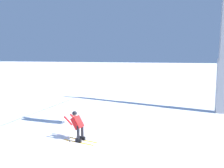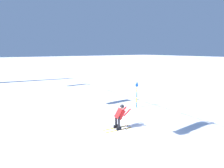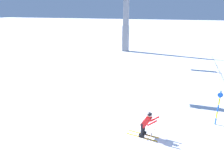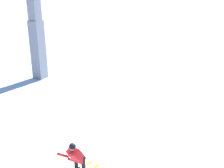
# 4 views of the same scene
# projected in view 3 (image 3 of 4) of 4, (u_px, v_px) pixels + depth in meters

# --- Properties ---
(ground_plane) EXTENTS (260.00, 260.00, 0.00)m
(ground_plane) POSITION_uv_depth(u_px,v_px,m) (127.00, 143.00, 10.37)
(ground_plane) COLOR white
(skier_carving_main) EXTENTS (0.77, 1.69, 1.54)m
(skier_carving_main) POSITION_uv_depth(u_px,v_px,m) (146.00, 123.00, 10.65)
(skier_carving_main) COLOR yellow
(skier_carving_main) RESTS_ON ground_plane
(lift_tower_far) EXTENTS (0.86, 2.92, 11.96)m
(lift_tower_far) POSITION_uv_depth(u_px,v_px,m) (126.00, 18.00, 31.45)
(lift_tower_far) COLOR gray
(lift_tower_far) RESTS_ON ground_plane
(trail_marker_pole) EXTENTS (0.07, 0.28, 2.05)m
(trail_marker_pole) POSITION_uv_depth(u_px,v_px,m) (218.00, 107.00, 11.71)
(trail_marker_pole) COLOR blue
(trail_marker_pole) RESTS_ON ground_plane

